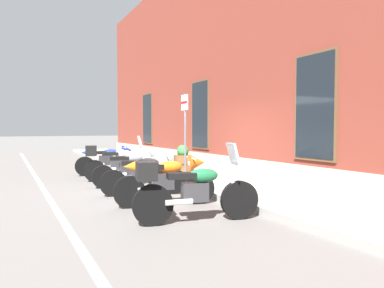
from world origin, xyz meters
The scene contains 12 objects.
ground_plane centered at (0.00, 0.00, 0.00)m, with size 140.00×140.00×0.00m, color #565451.
sidewalk centered at (0.00, 1.15, 0.08)m, with size 32.66×2.30×0.15m, color gray.
lane_stripe centered at (0.00, -3.20, 0.00)m, with size 32.66×0.12×0.01m, color silver.
brick_pub_facade centered at (0.00, 6.06, 4.08)m, with size 26.66×7.62×8.18m.
motorcycle_blue_sport centered at (-3.39, -0.91, 0.55)m, with size 0.62×2.13×1.01m.
motorcycle_silver_touring centered at (-1.93, -1.11, 0.57)m, with size 0.81×2.09×1.37m.
motorcycle_grey_naked centered at (-0.72, -1.05, 0.48)m, with size 0.62×2.05×0.97m.
motorcycle_black_naked centered at (0.61, -1.14, 0.48)m, with size 0.78×2.01×0.96m.
motorcycle_orange_sport centered at (1.92, -1.10, 0.57)m, with size 0.73×2.08×1.05m.
motorcycle_green_touring centered at (3.28, -1.32, 0.56)m, with size 0.84×2.18×1.34m.
parking_sign centered at (-0.58, 0.56, 1.73)m, with size 0.36×0.07×2.45m.
barrel_planter centered at (-1.82, 1.12, 0.52)m, with size 0.64×0.64×0.90m.
Camera 1 is at (8.32, -4.04, 1.59)m, focal length 32.16 mm.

